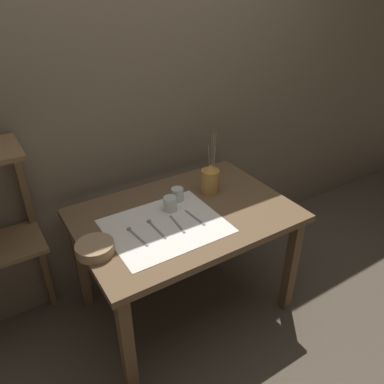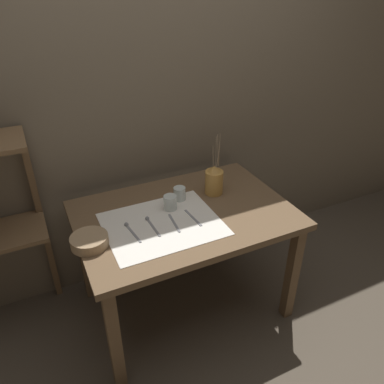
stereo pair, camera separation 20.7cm
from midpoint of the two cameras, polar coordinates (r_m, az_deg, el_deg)
ground_plane at (r=2.59m, az=-3.34°, el=-16.68°), size 12.00×12.00×0.00m
stone_wall_back at (r=2.35m, az=-10.69°, el=12.70°), size 7.00×0.06×2.40m
wooden_table at (r=2.17m, az=-3.84°, el=-5.24°), size 1.21×0.83×0.72m
linen_cloth at (r=2.02m, az=-7.04°, el=-5.24°), size 0.61×0.50×0.00m
pitcher_with_flowers at (r=2.27m, az=0.17°, el=1.87°), size 0.11×0.11×0.40m
wooden_bowl at (r=1.90m, az=-17.65°, el=-8.28°), size 0.19×0.19×0.05m
glass_tumbler_near at (r=2.12m, az=-6.18°, el=-1.87°), size 0.08×0.08×0.08m
glass_tumbler_far at (r=2.21m, az=-4.94°, el=-0.44°), size 0.07×0.07×0.08m
spoon_inner at (r=1.99m, az=-12.06°, el=-6.10°), size 0.04×0.19×0.02m
spoon_outer at (r=2.03m, az=-9.04°, el=-5.03°), size 0.02×0.19×0.02m
knife_center at (r=2.02m, az=-5.22°, el=-5.00°), size 0.03×0.18×0.00m
fork_inner at (r=2.06m, az=-2.44°, el=-4.02°), size 0.03×0.18×0.00m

